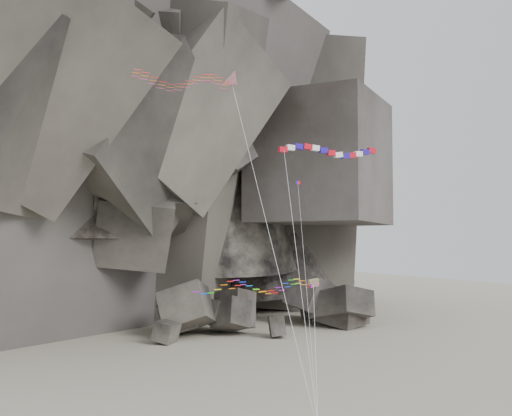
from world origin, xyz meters
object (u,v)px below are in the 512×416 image
delta_kite (180,80)px  parafoil_kite (252,286)px  banner_kite (329,152)px  pennant_kite (302,238)px

delta_kite → parafoil_kite: bearing=-45.7°
delta_kite → banner_kite: 17.72m
pennant_kite → parafoil_kite: bearing=-161.4°
delta_kite → banner_kite: (17.04, 1.28, -4.67)m
banner_kite → delta_kite: bearing=-162.1°
parafoil_kite → delta_kite: bearing=145.6°
parafoil_kite → pennant_kite: bearing=-5.5°
delta_kite → parafoil_kite: 17.98m
delta_kite → banner_kite: delta_kite is taller
pennant_kite → banner_kite: bearing=48.2°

